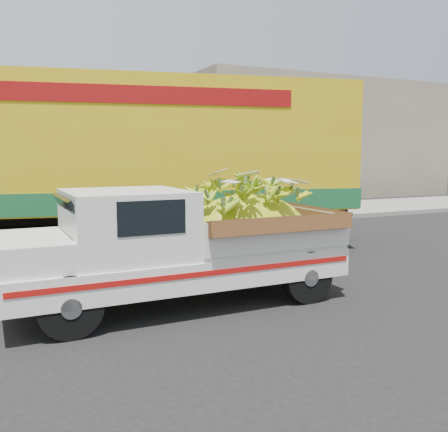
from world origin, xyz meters
name	(u,v)px	position (x,y,z in m)	size (l,w,h in m)	color
ground	(137,300)	(0.00, 0.00, 0.00)	(100.00, 100.00, 0.00)	black
curb	(71,234)	(0.00, 6.49, 0.07)	(60.00, 0.25, 0.15)	gray
sidewalk	(61,224)	(0.00, 8.59, 0.07)	(60.00, 4.00, 0.14)	gray
building_right	(311,140)	(14.00, 15.49, 3.00)	(14.00, 6.00, 6.00)	gray
pickup_truck	(202,241)	(0.88, -0.43, 0.91)	(4.83, 1.80, 1.69)	black
semi_trailer	(90,157)	(0.10, 4.03, 2.12)	(12.09, 4.84, 3.80)	black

